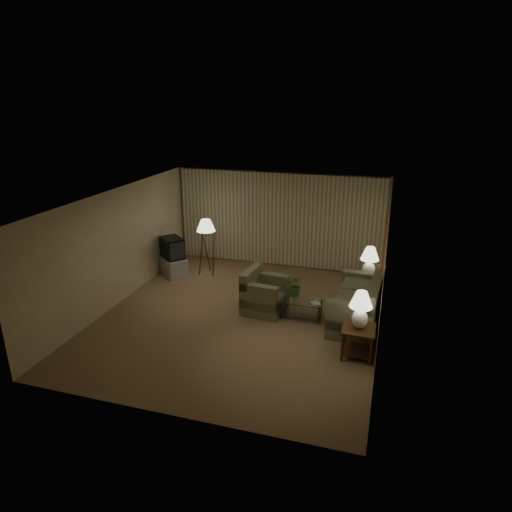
{
  "coord_description": "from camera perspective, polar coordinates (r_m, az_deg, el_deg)",
  "views": [
    {
      "loc": [
        2.98,
        -8.72,
        4.73
      ],
      "look_at": [
        0.18,
        0.6,
        1.24
      ],
      "focal_mm": 32.0,
      "sensor_mm": 36.0,
      "label": 1
    }
  ],
  "objects": [
    {
      "name": "crt_tv",
      "position": [
        12.53,
        -10.43,
        1.02
      ],
      "size": [
        1.13,
        1.12,
        0.57
      ],
      "primitive_type": "cube",
      "rotation": [
        0.0,
        0.0,
        -0.7
      ],
      "color": "black",
      "rests_on": "tv_cabinet"
    },
    {
      "name": "sofa",
      "position": [
        10.1,
        12.44,
        -6.01
      ],
      "size": [
        2.05,
        1.23,
        0.85
      ],
      "rotation": [
        0.0,
        0.0,
        -1.64
      ],
      "color": "#787A55",
      "rests_on": "ground"
    },
    {
      "name": "vase",
      "position": [
        10.14,
        4.91,
        -5.09
      ],
      "size": [
        0.17,
        0.17,
        0.15
      ],
      "primitive_type": "imported",
      "rotation": [
        0.0,
        0.0,
        0.22
      ],
      "color": "white",
      "rests_on": "coffee_table"
    },
    {
      "name": "armchair",
      "position": [
        10.4,
        1.12,
        -4.95
      ],
      "size": [
        1.11,
        1.07,
        0.78
      ],
      "rotation": [
        0.0,
        0.0,
        1.46
      ],
      "color": "#787A55",
      "rests_on": "ground"
    },
    {
      "name": "side_table_near",
      "position": [
        8.9,
        12.65,
        -9.78
      ],
      "size": [
        0.61,
        0.61,
        0.6
      ],
      "color": "#331C0E",
      "rests_on": "ground"
    },
    {
      "name": "table_lamp_near",
      "position": [
        8.61,
        12.95,
        -6.2
      ],
      "size": [
        0.43,
        0.43,
        0.74
      ],
      "color": "white",
      "rests_on": "side_table_near"
    },
    {
      "name": "ground",
      "position": [
        10.35,
        -1.94,
        -7.48
      ],
      "size": [
        7.0,
        7.0,
        0.0
      ],
      "primitive_type": "plane",
      "color": "#957B52",
      "rests_on": "ground"
    },
    {
      "name": "tv_cabinet",
      "position": [
        12.71,
        -10.28,
        -1.26
      ],
      "size": [
        1.36,
        1.35,
        0.5
      ],
      "primitive_type": "cube",
      "rotation": [
        0.0,
        0.0,
        -0.7
      ],
      "color": "#ADADB0",
      "rests_on": "ground"
    },
    {
      "name": "room_shell",
      "position": [
        11.05,
        0.56,
        4.06
      ],
      "size": [
        6.04,
        7.02,
        2.72
      ],
      "color": "beige",
      "rests_on": "ground"
    },
    {
      "name": "floor_lamp",
      "position": [
        12.46,
        -6.19,
        1.27
      ],
      "size": [
        0.5,
        0.5,
        1.55
      ],
      "color": "#331C0E",
      "rests_on": "ground"
    },
    {
      "name": "ottoman",
      "position": [
        11.62,
        1.75,
        -3.29
      ],
      "size": [
        0.75,
        0.75,
        0.38
      ],
      "primitive_type": "cylinder",
      "rotation": [
        0.0,
        0.0,
        0.43
      ],
      "color": "#AD603A",
      "rests_on": "ground"
    },
    {
      "name": "book",
      "position": [
        10.01,
        7.03,
        -5.92
      ],
      "size": [
        0.27,
        0.29,
        0.02
      ],
      "primitive_type": "imported",
      "rotation": [
        0.0,
        0.0,
        0.54
      ],
      "color": "olive",
      "rests_on": "coffee_table"
    },
    {
      "name": "side_table_far",
      "position": [
        11.25,
        13.74,
        -3.57
      ],
      "size": [
        0.45,
        0.38,
        0.6
      ],
      "color": "#331C0E",
      "rests_on": "ground"
    },
    {
      "name": "flowers",
      "position": [
        10.01,
        4.97,
        -3.43
      ],
      "size": [
        0.44,
        0.39,
        0.49
      ],
      "primitive_type": "imported",
      "rotation": [
        0.0,
        0.0,
        0.01
      ],
      "color": "#3F6E31",
      "rests_on": "vase"
    },
    {
      "name": "coffee_table",
      "position": [
        10.2,
        5.71,
        -6.28
      ],
      "size": [
        0.97,
        0.53,
        0.41
      ],
      "color": "silver",
      "rests_on": "ground"
    },
    {
      "name": "table_lamp_far",
      "position": [
        11.02,
        14.02,
        -0.44
      ],
      "size": [
        0.44,
        0.44,
        0.75
      ],
      "color": "white",
      "rests_on": "side_table_far"
    }
  ]
}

